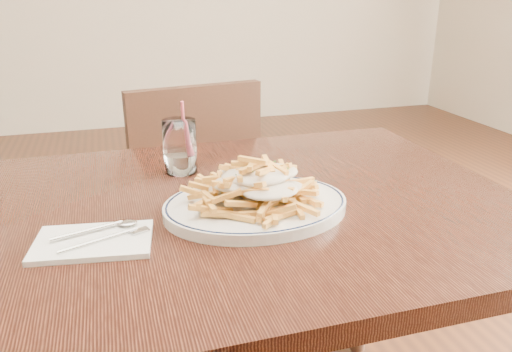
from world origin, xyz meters
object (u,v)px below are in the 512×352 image
object	(u,v)px
table	(212,241)
chair_far	(189,196)
fries_plate	(256,206)
loaded_fries	(256,181)
water_glass	(180,150)

from	to	relation	value
table	chair_far	bearing A→B (deg)	85.10
chair_far	table	bearing A→B (deg)	-94.90
fries_plate	loaded_fries	size ratio (longest dim) A/B	1.22
table	chair_far	size ratio (longest dim) A/B	1.37
table	fries_plate	world-z (taller)	fries_plate
loaded_fries	water_glass	bearing A→B (deg)	111.30
loaded_fries	water_glass	xyz separation A→B (m)	(-0.10, 0.25, -0.01)
fries_plate	table	bearing A→B (deg)	142.02
table	water_glass	bearing A→B (deg)	97.59
table	fries_plate	distance (m)	0.13
table	loaded_fries	bearing A→B (deg)	-37.98
loaded_fries	water_glass	size ratio (longest dim) A/B	1.78
fries_plate	loaded_fries	distance (m)	0.05
chair_far	water_glass	xyz separation A→B (m)	(-0.08, -0.45, 0.31)
table	loaded_fries	distance (m)	0.17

